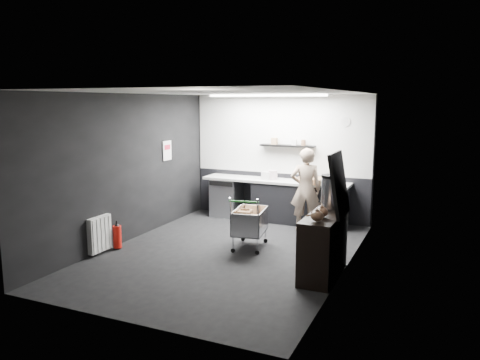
% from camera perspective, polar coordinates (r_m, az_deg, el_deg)
% --- Properties ---
extents(floor, '(5.50, 5.50, 0.00)m').
position_cam_1_polar(floor, '(8.07, -1.65, -8.91)').
color(floor, black).
rests_on(floor, ground).
extents(ceiling, '(5.50, 5.50, 0.00)m').
position_cam_1_polar(ceiling, '(7.65, -1.74, 10.64)').
color(ceiling, silver).
rests_on(ceiling, wall_back).
extents(wall_back, '(5.50, 0.00, 5.50)m').
position_cam_1_polar(wall_back, '(10.27, 4.95, 2.79)').
color(wall_back, black).
rests_on(wall_back, floor).
extents(wall_front, '(5.50, 0.00, 5.50)m').
position_cam_1_polar(wall_front, '(5.44, -14.32, -3.54)').
color(wall_front, black).
rests_on(wall_front, floor).
extents(wall_left, '(0.00, 5.50, 5.50)m').
position_cam_1_polar(wall_left, '(8.79, -13.54, 1.41)').
color(wall_left, black).
rests_on(wall_left, floor).
extents(wall_right, '(0.00, 5.50, 5.50)m').
position_cam_1_polar(wall_right, '(7.12, 12.97, -0.43)').
color(wall_right, black).
rests_on(wall_right, floor).
extents(kitchen_wall_panel, '(3.95, 0.02, 1.70)m').
position_cam_1_polar(kitchen_wall_panel, '(10.21, 4.95, 5.56)').
color(kitchen_wall_panel, silver).
rests_on(kitchen_wall_panel, wall_back).
extents(dado_panel, '(3.95, 0.02, 1.00)m').
position_cam_1_polar(dado_panel, '(10.39, 4.85, -1.89)').
color(dado_panel, black).
rests_on(dado_panel, wall_back).
extents(floating_shelf, '(1.20, 0.22, 0.04)m').
position_cam_1_polar(floating_shelf, '(10.06, 5.81, 4.17)').
color(floating_shelf, black).
rests_on(floating_shelf, wall_back).
extents(wall_clock, '(0.20, 0.03, 0.20)m').
position_cam_1_polar(wall_clock, '(9.81, 12.77, 6.96)').
color(wall_clock, silver).
rests_on(wall_clock, wall_back).
extents(poster, '(0.02, 0.30, 0.40)m').
position_cam_1_polar(poster, '(9.81, -8.89, 3.56)').
color(poster, white).
rests_on(poster, wall_left).
extents(poster_red_band, '(0.02, 0.22, 0.10)m').
position_cam_1_polar(poster_red_band, '(9.80, -8.87, 3.97)').
color(poster_red_band, red).
rests_on(poster_red_band, poster).
extents(radiator, '(0.10, 0.50, 0.60)m').
position_cam_1_polar(radiator, '(8.27, -16.74, -6.32)').
color(radiator, silver).
rests_on(radiator, wall_left).
extents(ceiling_strip, '(2.40, 0.20, 0.04)m').
position_cam_1_polar(ceiling_strip, '(9.35, 3.24, 10.25)').
color(ceiling_strip, white).
rests_on(ceiling_strip, ceiling).
extents(prep_counter, '(3.20, 0.61, 0.90)m').
position_cam_1_polar(prep_counter, '(10.06, 4.99, -2.51)').
color(prep_counter, black).
rests_on(prep_counter, floor).
extents(person, '(0.70, 0.56, 1.66)m').
position_cam_1_polar(person, '(9.38, 8.01, -1.15)').
color(person, beige).
rests_on(person, floor).
extents(shopping_cart, '(0.63, 0.93, 0.94)m').
position_cam_1_polar(shopping_cart, '(8.25, 1.19, -5.26)').
color(shopping_cart, silver).
rests_on(shopping_cart, floor).
extents(sideboard, '(0.53, 1.23, 1.84)m').
position_cam_1_polar(sideboard, '(7.03, 10.29, -6.88)').
color(sideboard, black).
rests_on(sideboard, floor).
extents(fire_extinguisher, '(0.15, 0.15, 0.48)m').
position_cam_1_polar(fire_extinguisher, '(8.50, -14.74, -6.61)').
color(fire_extinguisher, red).
rests_on(fire_extinguisher, floor).
extents(cardboard_box, '(0.69, 0.61, 0.11)m').
position_cam_1_polar(cardboard_box, '(9.72, 9.06, -0.03)').
color(cardboard_box, '#95734F').
rests_on(cardboard_box, prep_counter).
extents(pink_tub, '(0.20, 0.20, 0.20)m').
position_cam_1_polar(pink_tub, '(10.03, 4.01, 0.61)').
color(pink_tub, beige).
rests_on(pink_tub, prep_counter).
extents(white_container, '(0.19, 0.15, 0.17)m').
position_cam_1_polar(white_container, '(10.03, 3.24, 0.53)').
color(white_container, silver).
rests_on(white_container, prep_counter).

